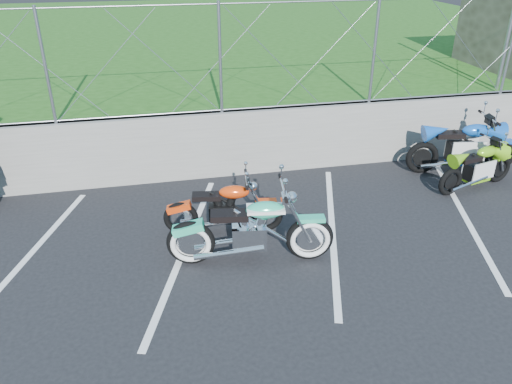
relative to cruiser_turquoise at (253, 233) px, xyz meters
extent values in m
plane|color=black|center=(-0.94, -0.41, -0.48)|extent=(90.00, 90.00, 0.00)
cube|color=slate|center=(-0.94, 3.09, 0.17)|extent=(30.00, 0.22, 1.30)
cube|color=#1D4A13|center=(-0.94, 13.09, 0.17)|extent=(30.00, 20.00, 1.30)
cylinder|color=gray|center=(-0.94, 3.09, 2.77)|extent=(28.00, 0.03, 0.03)
cylinder|color=gray|center=(-0.94, 3.09, 0.87)|extent=(28.00, 0.03, 0.03)
cylinder|color=gray|center=(6.26, 3.49, 2.32)|extent=(0.08, 0.08, 3.00)
cube|color=silver|center=(-3.34, 0.59, -0.48)|extent=(1.49, 4.31, 0.01)
cube|color=silver|center=(-0.94, 0.59, -0.48)|extent=(1.49, 4.31, 0.01)
cube|color=silver|center=(1.46, 0.59, -0.48)|extent=(1.49, 4.31, 0.01)
cube|color=silver|center=(3.86, 0.59, -0.48)|extent=(1.49, 4.31, 0.01)
torus|color=black|center=(-0.88, 0.13, -0.13)|extent=(0.71, 0.22, 0.70)
torus|color=black|center=(0.82, -0.12, -0.13)|extent=(0.71, 0.22, 0.70)
cube|color=silver|center=(-0.05, 0.01, -0.06)|extent=(0.53, 0.37, 0.36)
ellipsoid|color=#2EBA8D|center=(0.18, -0.03, 0.37)|extent=(0.59, 0.34, 0.25)
cube|color=black|center=(-0.32, 0.05, 0.29)|extent=(0.56, 0.33, 0.10)
cube|color=#2EBA8D|center=(0.82, -0.12, 0.20)|extent=(0.42, 0.22, 0.06)
cylinder|color=silver|center=(0.42, -0.06, 0.71)|extent=(0.14, 0.76, 0.03)
torus|color=black|center=(-0.96, 1.00, -0.20)|extent=(0.57, 0.19, 0.56)
torus|color=black|center=(0.38, 0.79, -0.20)|extent=(0.57, 0.19, 0.56)
cube|color=black|center=(-0.31, 0.90, -0.12)|extent=(0.45, 0.31, 0.31)
ellipsoid|color=#E53D0D|center=(-0.11, 0.86, 0.24)|extent=(0.50, 0.29, 0.21)
cube|color=black|center=(-0.54, 0.93, 0.17)|extent=(0.48, 0.28, 0.08)
cube|color=#E53D0D|center=(0.38, 0.79, 0.06)|extent=(0.36, 0.19, 0.05)
cylinder|color=silver|center=(0.08, 0.83, 0.46)|extent=(0.13, 0.65, 0.03)
torus|color=black|center=(3.99, 1.31, -0.21)|extent=(0.55, 0.22, 0.54)
torus|color=black|center=(5.23, 1.61, -0.21)|extent=(0.55, 0.22, 0.54)
cube|color=black|center=(4.59, 1.45, -0.12)|extent=(0.46, 0.34, 0.31)
ellipsoid|color=#6DB216|center=(4.78, 1.50, 0.23)|extent=(0.51, 0.33, 0.21)
cube|color=black|center=(4.36, 1.40, 0.17)|extent=(0.49, 0.32, 0.08)
cube|color=#6DB216|center=(5.23, 1.61, 0.04)|extent=(0.36, 0.21, 0.05)
cylinder|color=silver|center=(4.93, 1.54, 0.44)|extent=(0.18, 0.63, 0.03)
torus|color=black|center=(3.97, 2.32, -0.15)|extent=(0.68, 0.23, 0.67)
torus|color=black|center=(5.53, 2.06, -0.15)|extent=(0.68, 0.23, 0.67)
cube|color=black|center=(4.73, 2.20, -0.04)|extent=(0.55, 0.39, 0.38)
ellipsoid|color=#124EAD|center=(4.97, 2.16, 0.40)|extent=(0.62, 0.36, 0.26)
cube|color=black|center=(4.44, 2.24, 0.33)|extent=(0.59, 0.35, 0.10)
cube|color=#124EAD|center=(5.53, 2.06, 0.16)|extent=(0.44, 0.23, 0.07)
cylinder|color=silver|center=(5.16, 2.12, 0.66)|extent=(0.16, 0.79, 0.03)
camera|label=1|loc=(-1.26, -5.99, 3.77)|focal=35.00mm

